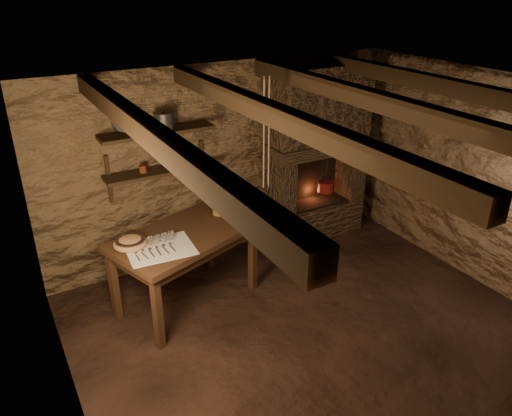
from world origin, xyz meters
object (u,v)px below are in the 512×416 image
wooden_bowl (130,243)px  red_pot (326,186)px  iron_stockpot (164,122)px  stoneware_jug (219,196)px  work_table (186,266)px

wooden_bowl → red_pot: bearing=12.0°
wooden_bowl → iron_stockpot: size_ratio=1.54×
stoneware_jug → work_table: bearing=-170.3°
iron_stockpot → red_pot: iron_stockpot is taller
red_pot → stoneware_jug: bearing=-168.4°
work_table → iron_stockpot: bearing=60.4°
work_table → iron_stockpot: (0.13, 0.72, 1.39)m
work_table → iron_stockpot: size_ratio=7.77×
stoneware_jug → iron_stockpot: size_ratio=2.34×
wooden_bowl → stoneware_jug: bearing=12.6°
stoneware_jug → red_pot: (1.75, 0.36, -0.37)m
stoneware_jug → iron_stockpot: bearing=114.5°
iron_stockpot → work_table: bearing=-100.3°
work_table → wooden_bowl: bearing=161.1°
work_table → iron_stockpot: iron_stockpot is taller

